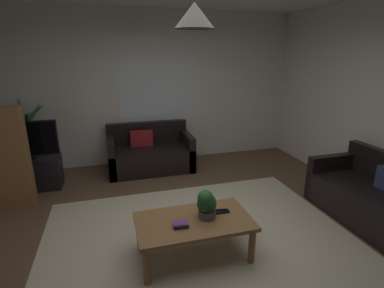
% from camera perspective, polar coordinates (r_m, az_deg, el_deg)
% --- Properties ---
extents(floor, '(5.38, 5.46, 0.02)m').
position_cam_1_polar(floor, '(3.56, 1.41, -17.98)').
color(floor, brown).
rests_on(floor, ground).
extents(rug, '(3.50, 3.00, 0.01)m').
position_cam_1_polar(rug, '(3.39, 2.48, -19.66)').
color(rug, beige).
rests_on(rug, ground).
extents(wall_back, '(5.50, 0.06, 2.80)m').
position_cam_1_polar(wall_back, '(5.63, -7.07, 10.64)').
color(wall_back, silver).
rests_on(wall_back, ground).
extents(window_pane, '(1.39, 0.01, 1.19)m').
position_cam_1_polar(window_pane, '(5.61, -7.01, 9.94)').
color(window_pane, white).
extents(couch_under_window, '(1.48, 0.80, 0.82)m').
position_cam_1_polar(couch_under_window, '(5.37, -8.15, -2.05)').
color(couch_under_window, black).
rests_on(couch_under_window, ground).
extents(couch_right_side, '(0.80, 1.44, 0.82)m').
position_cam_1_polar(couch_right_side, '(4.41, 31.49, -9.03)').
color(couch_right_side, black).
rests_on(couch_right_side, ground).
extents(coffee_table, '(1.17, 0.66, 0.42)m').
position_cam_1_polar(coffee_table, '(3.10, 0.39, -15.51)').
color(coffee_table, olive).
rests_on(coffee_table, ground).
extents(book_on_table_0, '(0.15, 0.11, 0.03)m').
position_cam_1_polar(book_on_table_0, '(2.98, -2.01, -15.40)').
color(book_on_table_0, '#2D4C8C').
rests_on(book_on_table_0, coffee_table).
extents(book_on_table_1, '(0.15, 0.12, 0.02)m').
position_cam_1_polar(book_on_table_1, '(2.95, -2.26, -15.18)').
color(book_on_table_1, '#72387F').
rests_on(book_on_table_1, coffee_table).
extents(remote_on_table_0, '(0.16, 0.06, 0.02)m').
position_cam_1_polar(remote_on_table_0, '(3.20, 5.82, -13.00)').
color(remote_on_table_0, black).
rests_on(remote_on_table_0, coffee_table).
extents(remote_on_table_1, '(0.17, 0.08, 0.02)m').
position_cam_1_polar(remote_on_table_1, '(3.21, 5.38, -12.83)').
color(remote_on_table_1, black).
rests_on(remote_on_table_1, coffee_table).
extents(potted_plant_on_table, '(0.21, 0.22, 0.32)m').
position_cam_1_polar(potted_plant_on_table, '(3.03, 2.89, -11.47)').
color(potted_plant_on_table, '#4C4C51').
rests_on(potted_plant_on_table, coffee_table).
extents(tv_stand, '(0.90, 0.44, 0.50)m').
position_cam_1_polar(tv_stand, '(5.23, -29.00, -5.04)').
color(tv_stand, black).
rests_on(tv_stand, ground).
extents(tv, '(0.95, 0.16, 0.58)m').
position_cam_1_polar(tv, '(5.04, -29.95, 0.69)').
color(tv, black).
rests_on(tv, tv_stand).
extents(potted_palm_corner, '(0.73, 0.82, 1.41)m').
position_cam_1_polar(potted_palm_corner, '(5.52, -29.01, 0.02)').
color(potted_palm_corner, '#4C4C51').
rests_on(potted_palm_corner, ground).
extents(pendant_lamp, '(0.33, 0.33, 0.56)m').
position_cam_1_polar(pendant_lamp, '(2.62, 0.48, 23.79)').
color(pendant_lamp, black).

